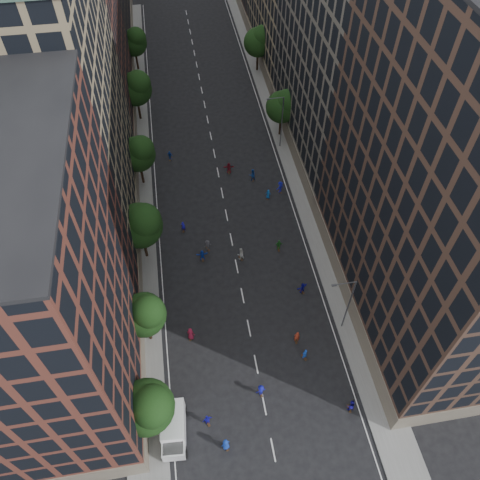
{
  "coord_description": "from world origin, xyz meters",
  "views": [
    {
      "loc": [
        -5.34,
        -12.68,
        47.87
      ],
      "look_at": [
        0.85,
        25.09,
        2.0
      ],
      "focal_mm": 35.0,
      "sensor_mm": 36.0,
      "label": 1
    }
  ],
  "objects_px": {
    "cargo_van": "(173,428)",
    "skater_2": "(350,405)",
    "streetlamp_near": "(347,303)",
    "skater_1": "(305,354)",
    "streetlamp_far": "(281,120)",
    "skater_0": "(226,444)"
  },
  "relations": [
    {
      "from": "skater_1",
      "to": "streetlamp_near",
      "type": "bearing_deg",
      "value": -172.72
    },
    {
      "from": "streetlamp_near",
      "to": "streetlamp_far",
      "type": "relative_size",
      "value": 1.0
    },
    {
      "from": "skater_0",
      "to": "skater_1",
      "type": "distance_m",
      "value": 12.61
    },
    {
      "from": "streetlamp_near",
      "to": "skater_1",
      "type": "height_order",
      "value": "streetlamp_near"
    },
    {
      "from": "skater_1",
      "to": "skater_0",
      "type": "bearing_deg",
      "value": 14.46
    },
    {
      "from": "cargo_van",
      "to": "skater_2",
      "type": "distance_m",
      "value": 17.81
    },
    {
      "from": "streetlamp_far",
      "to": "skater_1",
      "type": "bearing_deg",
      "value": -97.92
    },
    {
      "from": "streetlamp_near",
      "to": "skater_2",
      "type": "relative_size",
      "value": 4.99
    },
    {
      "from": "skater_0",
      "to": "skater_2",
      "type": "distance_m",
      "value": 13.08
    },
    {
      "from": "streetlamp_far",
      "to": "skater_1",
      "type": "distance_m",
      "value": 36.7
    },
    {
      "from": "streetlamp_near",
      "to": "skater_1",
      "type": "distance_m",
      "value": 7.31
    },
    {
      "from": "streetlamp_far",
      "to": "skater_1",
      "type": "relative_size",
      "value": 5.37
    },
    {
      "from": "skater_0",
      "to": "streetlamp_near",
      "type": "bearing_deg",
      "value": -162.73
    },
    {
      "from": "skater_1",
      "to": "skater_2",
      "type": "distance_m",
      "value": 6.99
    },
    {
      "from": "cargo_van",
      "to": "skater_2",
      "type": "relative_size",
      "value": 2.92
    },
    {
      "from": "cargo_van",
      "to": "skater_0",
      "type": "distance_m",
      "value": 5.29
    },
    {
      "from": "skater_2",
      "to": "skater_0",
      "type": "bearing_deg",
      "value": 4.48
    },
    {
      "from": "streetlamp_near",
      "to": "skater_1",
      "type": "bearing_deg",
      "value": -148.35
    },
    {
      "from": "streetlamp_far",
      "to": "skater_1",
      "type": "height_order",
      "value": "streetlamp_far"
    },
    {
      "from": "skater_2",
      "to": "cargo_van",
      "type": "bearing_deg",
      "value": -4.3
    },
    {
      "from": "streetlamp_near",
      "to": "skater_2",
      "type": "bearing_deg",
      "value": -101.32
    },
    {
      "from": "streetlamp_near",
      "to": "skater_0",
      "type": "distance_m",
      "value": 18.96
    }
  ]
}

